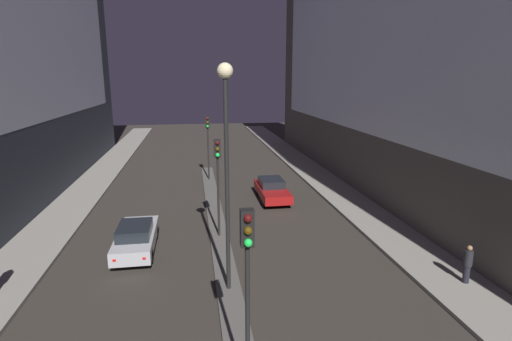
{
  "coord_description": "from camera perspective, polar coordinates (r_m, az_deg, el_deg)",
  "views": [
    {
      "loc": [
        -1.18,
        -5.22,
        8.11
      ],
      "look_at": [
        2.82,
        19.73,
        2.17
      ],
      "focal_mm": 28.0,
      "sensor_mm": 36.0,
      "label": 1
    }
  ],
  "objects": [
    {
      "name": "street_lamp",
      "position": [
        14.26,
        -4.28,
        4.81
      ],
      "size": [
        0.56,
        0.56,
        8.49
      ],
      "color": "black",
      "rests_on": "median_strip"
    },
    {
      "name": "traffic_light_mid",
      "position": [
        19.91,
        -5.49,
        0.56
      ],
      "size": [
        0.32,
        0.42,
        5.03
      ],
      "color": "black",
      "rests_on": "median_strip"
    },
    {
      "name": "traffic_light_far",
      "position": [
        31.52,
        -6.91,
        5.21
      ],
      "size": [
        0.32,
        0.42,
        5.03
      ],
      "color": "black",
      "rests_on": "median_strip"
    },
    {
      "name": "building_right",
      "position": [
        31.16,
        20.27,
        21.52
      ],
      "size": [
        6.01,
        43.82,
        26.01
      ],
      "color": "#4C4742",
      "rests_on": "ground"
    },
    {
      "name": "car_left_lane",
      "position": [
        19.89,
        -16.76,
        -9.11
      ],
      "size": [
        1.73,
        4.61,
        1.45
      ],
      "color": "#B2B2B7",
      "rests_on": "ground"
    },
    {
      "name": "car_right_lane",
      "position": [
        26.95,
        2.3,
        -2.71
      ],
      "size": [
        1.79,
        4.6,
        1.39
      ],
      "color": "maroon",
      "rests_on": "ground"
    },
    {
      "name": "traffic_light_near",
      "position": [
        9.75,
        -1.23,
        -13.24
      ],
      "size": [
        0.32,
        0.42,
        5.03
      ],
      "color": "black",
      "rests_on": "median_strip"
    },
    {
      "name": "pedestrian_on_right_sidewalk",
      "position": [
        18.07,
        27.99,
        -11.61
      ],
      "size": [
        0.33,
        0.33,
        1.57
      ],
      "color": "black",
      "rests_on": "sidewalk_right"
    },
    {
      "name": "median_strip",
      "position": [
        22.4,
        -5.53,
        -7.92
      ],
      "size": [
        0.96,
        29.3,
        0.1
      ],
      "color": "#56544F",
      "rests_on": "ground"
    }
  ]
}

